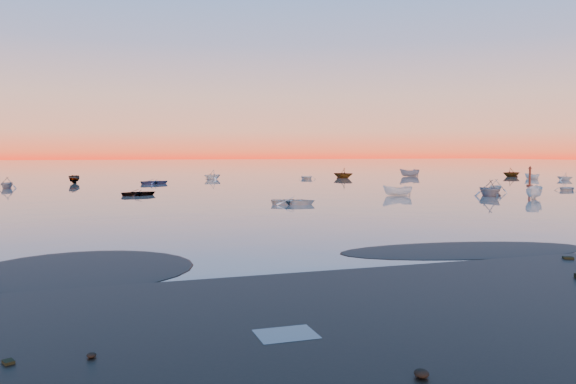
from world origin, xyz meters
name	(u,v)px	position (x,y,z in m)	size (l,w,h in m)	color
ground	(204,175)	(0.00, 100.00, 0.00)	(600.00, 600.00, 0.00)	slate
mud_lobes	(535,248)	(0.00, -1.00, 0.01)	(140.00, 6.00, 0.07)	black
moored_fleet	(259,187)	(0.00, 53.00, 0.00)	(124.00, 58.00, 1.20)	silver
boat_near_center	(534,199)	(22.19, 24.00, 0.00)	(3.97, 1.68, 1.38)	silver
boat_near_right	(489,196)	(20.36, 28.85, 0.00)	(4.00, 1.80, 1.40)	slate
channel_marker	(530,178)	(38.60, 43.26, 1.22)	(0.87, 0.87, 3.10)	#46190F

